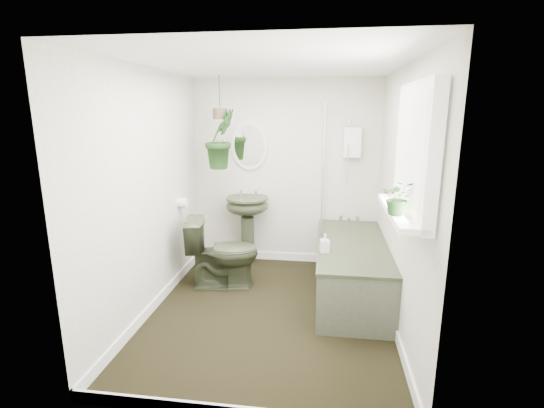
# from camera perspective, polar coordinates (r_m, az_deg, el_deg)

# --- Properties ---
(floor) EXTENTS (2.30, 2.80, 0.02)m
(floor) POSITION_cam_1_polar(r_m,az_deg,el_deg) (3.99, -0.30, -15.50)
(floor) COLOR black
(floor) RESTS_ON ground
(ceiling) EXTENTS (2.30, 2.80, 0.02)m
(ceiling) POSITION_cam_1_polar(r_m,az_deg,el_deg) (3.52, -0.35, 19.81)
(ceiling) COLOR white
(ceiling) RESTS_ON ground
(wall_back) EXTENTS (2.30, 0.02, 2.30)m
(wall_back) POSITION_cam_1_polar(r_m,az_deg,el_deg) (4.95, 1.99, 4.46)
(wall_back) COLOR silver
(wall_back) RESTS_ON ground
(wall_front) EXTENTS (2.30, 0.02, 2.30)m
(wall_front) POSITION_cam_1_polar(r_m,az_deg,el_deg) (2.24, -5.48, -6.64)
(wall_front) COLOR silver
(wall_front) RESTS_ON ground
(wall_left) EXTENTS (0.02, 2.80, 2.30)m
(wall_left) POSITION_cam_1_polar(r_m,az_deg,el_deg) (3.91, -17.42, 1.46)
(wall_left) COLOR silver
(wall_left) RESTS_ON ground
(wall_right) EXTENTS (0.02, 2.80, 2.30)m
(wall_right) POSITION_cam_1_polar(r_m,az_deg,el_deg) (3.60, 18.26, 0.42)
(wall_right) COLOR silver
(wall_right) RESTS_ON ground
(skirting) EXTENTS (2.30, 2.80, 0.10)m
(skirting) POSITION_cam_1_polar(r_m,az_deg,el_deg) (3.96, -0.31, -14.74)
(skirting) COLOR white
(skirting) RESTS_ON floor
(bathtub) EXTENTS (0.72, 1.72, 0.58)m
(bathtub) POSITION_cam_1_polar(r_m,az_deg,el_deg) (4.29, 11.45, -9.19)
(bathtub) COLOR #2C3120
(bathtub) RESTS_ON floor
(bath_screen) EXTENTS (0.04, 0.72, 1.40)m
(bath_screen) POSITION_cam_1_polar(r_m,az_deg,el_deg) (4.49, 7.45, 5.12)
(bath_screen) COLOR silver
(bath_screen) RESTS_ON bathtub
(shower_box) EXTENTS (0.20, 0.10, 0.35)m
(shower_box) POSITION_cam_1_polar(r_m,az_deg,el_deg) (4.82, 11.56, 8.75)
(shower_box) COLOR white
(shower_box) RESTS_ON wall_back
(oval_mirror) EXTENTS (0.46, 0.03, 0.62)m
(oval_mirror) POSITION_cam_1_polar(r_m,az_deg,el_deg) (4.94, -3.28, 8.51)
(oval_mirror) COLOR silver
(oval_mirror) RESTS_ON wall_back
(wall_sconce) EXTENTS (0.04, 0.04, 0.22)m
(wall_sconce) POSITION_cam_1_polar(r_m,az_deg,el_deg) (5.03, -7.81, 7.36)
(wall_sconce) COLOR black
(wall_sconce) RESTS_ON wall_back
(toilet_roll_holder) EXTENTS (0.11, 0.11, 0.11)m
(toilet_roll_holder) POSITION_cam_1_polar(r_m,az_deg,el_deg) (4.57, -12.84, 0.18)
(toilet_roll_holder) COLOR white
(toilet_roll_holder) RESTS_ON wall_left
(window_recess) EXTENTS (0.08, 1.00, 0.90)m
(window_recess) POSITION_cam_1_polar(r_m,az_deg,el_deg) (2.83, 20.06, 7.20)
(window_recess) COLOR white
(window_recess) RESTS_ON wall_right
(window_sill) EXTENTS (0.18, 1.00, 0.04)m
(window_sill) POSITION_cam_1_polar(r_m,az_deg,el_deg) (2.89, 18.04, -1.02)
(window_sill) COLOR white
(window_sill) RESTS_ON wall_right
(window_blinds) EXTENTS (0.01, 0.86, 0.76)m
(window_blinds) POSITION_cam_1_polar(r_m,az_deg,el_deg) (2.82, 19.16, 7.26)
(window_blinds) COLOR white
(window_blinds) RESTS_ON wall_right
(toilet) EXTENTS (0.84, 0.58, 0.79)m
(toilet) POSITION_cam_1_polar(r_m,az_deg,el_deg) (4.40, -7.14, -6.96)
(toilet) COLOR #2C3120
(toilet) RESTS_ON floor
(pedestal_sink) EXTENTS (0.61, 0.55, 0.88)m
(pedestal_sink) POSITION_cam_1_polar(r_m,az_deg,el_deg) (4.96, -3.55, -3.96)
(pedestal_sink) COLOR #2C3120
(pedestal_sink) RESTS_ON floor
(sill_plant) EXTENTS (0.23, 0.20, 0.23)m
(sill_plant) POSITION_cam_1_polar(r_m,az_deg,el_deg) (2.69, 17.82, 0.90)
(sill_plant) COLOR black
(sill_plant) RESTS_ON window_sill
(hanging_plant) EXTENTS (0.47, 0.48, 0.68)m
(hanging_plant) POSITION_cam_1_polar(r_m,az_deg,el_deg) (4.58, -7.44, 9.34)
(hanging_plant) COLOR black
(hanging_plant) RESTS_ON ceiling
(soap_bottle) EXTENTS (0.10, 0.10, 0.18)m
(soap_bottle) POSITION_cam_1_polar(r_m,az_deg,el_deg) (3.84, 7.65, -5.64)
(soap_bottle) COLOR black
(soap_bottle) RESTS_ON bathtub
(hanging_pot) EXTENTS (0.16, 0.16, 0.12)m
(hanging_pot) POSITION_cam_1_polar(r_m,az_deg,el_deg) (4.57, -7.54, 12.83)
(hanging_pot) COLOR #413425
(hanging_pot) RESTS_ON ceiling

